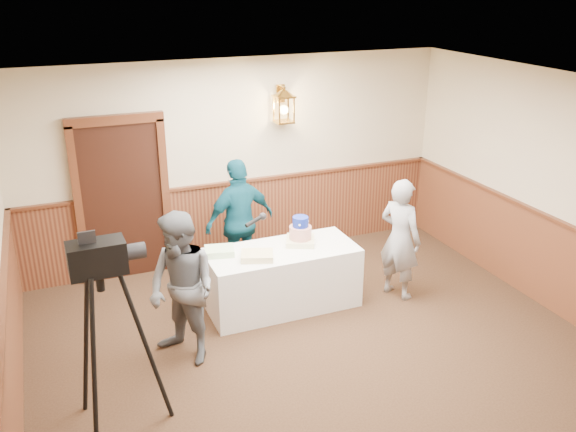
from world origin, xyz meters
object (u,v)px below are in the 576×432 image
Objects in this scene: sheet_cake_green at (219,251)px; interviewer at (182,289)px; assistant_p at (240,221)px; tv_camera_rig at (109,352)px; tiered_cake at (300,233)px; sheet_cake_yellow at (257,256)px; display_table at (282,278)px; baker at (400,239)px.

interviewer reaches higher than sheet_cake_green.
assistant_p is 3.05m from tv_camera_rig.
assistant_p reaches higher than tiered_cake.
assistant_p reaches higher than sheet_cake_yellow.
tv_camera_rig reaches higher than sheet_cake_green.
tiered_cake reaches higher than display_table.
tv_camera_rig is at bearing -142.72° from sheet_cake_yellow.
sheet_cake_green is 0.20× the size of interviewer.
baker reaches higher than sheet_cake_yellow.
tv_camera_rig is at bearing 84.22° from baker.
interviewer is 2.81m from baker.
tv_camera_rig is (-1.93, -2.36, -0.01)m from assistant_p.
tiered_cake is at bearing 83.45° from interviewer.
sheet_cake_yellow is at bearing -37.69° from sheet_cake_green.
assistant_p is at bearing 123.97° from tiered_cake.
interviewer is 1.06× the size of baker.
sheet_cake_yellow is at bearing -161.66° from tiered_cake.
sheet_cake_yellow is 0.24× the size of baker.
baker is at bearing 66.38° from interviewer.
tiered_cake is at bearing 15.77° from display_table.
tiered_cake is (0.28, 0.08, 0.51)m from display_table.
interviewer is (-1.34, -0.65, 0.44)m from display_table.
sheet_cake_green is at bearing 142.31° from sheet_cake_yellow.
baker is (1.45, -0.30, 0.39)m from display_table.
interviewer is at bearing 44.68° from tv_camera_rig.
tv_camera_rig is at bearing 38.21° from assistant_p.
interviewer reaches higher than sheet_cake_yellow.
baker is (2.17, -0.45, -0.02)m from sheet_cake_green.
baker is 0.84× the size of tv_camera_rig.
sheet_cake_yellow is (-0.35, -0.13, 0.41)m from display_table.
sheet_cake_green is 1.01m from interviewer.
tv_camera_rig is at bearing -131.06° from sheet_cake_green.
baker reaches higher than display_table.
tv_camera_rig is (-1.82, -1.38, 0.04)m from sheet_cake_yellow.
display_table is at bearing 33.32° from tv_camera_rig.
interviewer is (-1.62, -0.73, -0.07)m from tiered_cake.
assistant_p is (0.48, 0.69, 0.04)m from sheet_cake_green.
tiered_cake is 1.22× the size of sheet_cake_yellow.
display_table is at bearing 53.93° from baker.
baker is at bearing -5.39° from sheet_cake_yellow.
tiered_cake reaches higher than sheet_cake_green.
assistant_p is at bearing 112.87° from interviewer.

